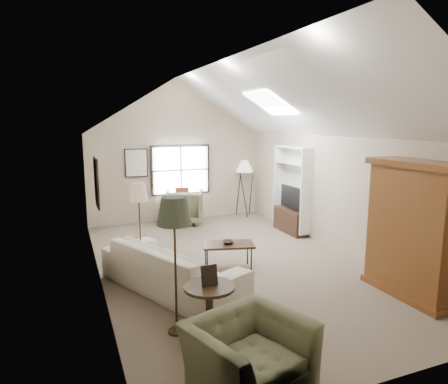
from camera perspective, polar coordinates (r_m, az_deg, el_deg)
name	(u,v)px	position (r m, az deg, el deg)	size (l,w,h in m)	color
room_shell	(232,100)	(7.62, 1.15, 13.02)	(5.01, 8.01, 4.00)	#746753
window	(181,170)	(11.46, -6.20, 3.14)	(1.72, 0.08, 1.42)	black
skylight	(271,103)	(8.99, 6.67, 12.57)	(0.80, 1.20, 0.52)	white
wall_art	(119,172)	(9.07, -14.83, 2.84)	(1.97, 3.71, 0.88)	black
armoire	(415,230)	(7.12, 25.63, -4.88)	(0.60, 1.50, 2.20)	brown
tv_alcove	(292,188)	(10.25, 9.68, 0.55)	(0.32, 1.30, 2.10)	white
media_console	(290,221)	(10.41, 9.45, -4.08)	(0.34, 1.18, 0.60)	#382316
tv_panel	(291,197)	(10.27, 9.55, -0.72)	(0.05, 0.90, 0.55)	black
sofa	(172,267)	(6.89, -7.49, -10.55)	(2.73, 1.07, 0.80)	beige
armchair_near	(249,357)	(4.52, 3.56, -22.41)	(1.18, 1.03, 0.77)	#616446
armchair_far	(184,207)	(11.21, -5.71, -2.10)	(1.00, 1.03, 0.93)	#6C6F4E
coffee_table	(228,256)	(7.80, 0.59, -9.14)	(0.98, 0.54, 0.50)	#392617
bowl	(228,242)	(7.71, 0.60, -7.19)	(0.23, 0.23, 0.06)	#351E16
side_table	(209,310)	(5.53, -2.09, -16.47)	(0.68, 0.68, 0.68)	#312414
side_chair	(182,206)	(11.23, -5.95, -1.96)	(0.38, 0.38, 0.98)	maroon
tripod_lamp	(245,188)	(11.96, 2.95, 0.60)	(0.50, 0.50, 1.71)	white
dark_lamp	(175,265)	(5.36, -6.97, -10.35)	(0.46, 0.46, 1.90)	#282E20
tan_lamp	(140,225)	(7.82, -11.92, -4.69)	(0.34, 0.34, 1.71)	tan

